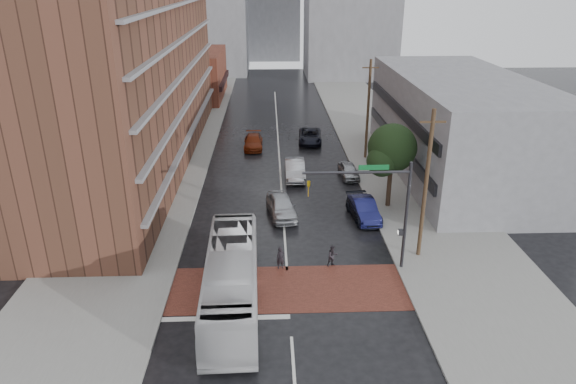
{
  "coord_description": "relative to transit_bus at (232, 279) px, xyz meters",
  "views": [
    {
      "loc": [
        -0.99,
        -25.54,
        17.18
      ],
      "look_at": [
        0.24,
        7.06,
        3.5
      ],
      "focal_mm": 32.0,
      "sensor_mm": 36.0,
      "label": 1
    }
  ],
  "objects": [
    {
      "name": "car_travel_c",
      "position": [
        0.46,
        28.96,
        -0.96
      ],
      "size": [
        1.98,
        4.85,
        1.41
      ],
      "primitive_type": "imported",
      "rotation": [
        0.0,
        0.0,
        0.0
      ],
      "color": "maroon",
      "rests_on": "ground"
    },
    {
      "name": "utility_pole_near",
      "position": [
        12.01,
        5.0,
        3.48
      ],
      "size": [
        1.6,
        0.26,
        10.0
      ],
      "color": "#473321",
      "rests_on": "ground"
    },
    {
      "name": "car_parked_near",
      "position": [
        9.4,
        11.0,
        -0.9
      ],
      "size": [
        2.02,
        4.76,
        1.53
      ],
      "primitive_type": "imported",
      "rotation": [
        0.0,
        0.0,
        0.09
      ],
      "color": "#15184C",
      "rests_on": "ground"
    },
    {
      "name": "sidewalk_east",
      "position": [
        14.71,
        26.0,
        -1.59
      ],
      "size": [
        9.0,
        90.0,
        0.15
      ],
      "primitive_type": "cube",
      "color": "gray",
      "rests_on": "ground"
    },
    {
      "name": "distant_tower_center",
      "position": [
        3.21,
        96.0,
        10.34
      ],
      "size": [
        12.0,
        10.0,
        24.0
      ],
      "primitive_type": "cube",
      "color": "gray",
      "rests_on": "ground"
    },
    {
      "name": "ground",
      "position": [
        3.21,
        1.0,
        -1.66
      ],
      "size": [
        160.0,
        160.0,
        0.0
      ],
      "primitive_type": "plane",
      "color": "black",
      "rests_on": "ground"
    },
    {
      "name": "car_travel_b",
      "position": [
        4.52,
        19.81,
        -0.83
      ],
      "size": [
        1.77,
        5.08,
        1.67
      ],
      "primitive_type": "imported",
      "rotation": [
        0.0,
        0.0,
        0.0
      ],
      "color": "#B5B8BE",
      "rests_on": "ground"
    },
    {
      "name": "storefront_west",
      "position": [
        -8.79,
        55.0,
        1.84
      ],
      "size": [
        8.0,
        16.0,
        7.0
      ],
      "primitive_type": "cube",
      "color": "brown",
      "rests_on": "ground"
    },
    {
      "name": "car_travel_a",
      "position": [
        3.07,
        11.64,
        -0.83
      ],
      "size": [
        2.69,
        5.11,
        1.66
      ],
      "primitive_type": "imported",
      "rotation": [
        0.0,
        0.0,
        0.16
      ],
      "color": "#AAACB1",
      "rests_on": "ground"
    },
    {
      "name": "sidewalk_west",
      "position": [
        -8.29,
        26.0,
        -1.59
      ],
      "size": [
        9.0,
        90.0,
        0.15
      ],
      "primitive_type": "cube",
      "color": "gray",
      "rests_on": "ground"
    },
    {
      "name": "pedestrian_b",
      "position": [
        6.15,
        4.0,
        -0.94
      ],
      "size": [
        0.85,
        0.76,
        1.43
      ],
      "primitive_type": "imported",
      "rotation": [
        0.0,
        0.0,
        0.38
      ],
      "color": "#272227",
      "rests_on": "ground"
    },
    {
      "name": "street_tree",
      "position": [
        11.73,
        13.03,
        3.07
      ],
      "size": [
        4.2,
        4.1,
        6.9
      ],
      "color": "#332319",
      "rests_on": "ground"
    },
    {
      "name": "pedestrian_a",
      "position": [
        2.81,
        3.83,
        -0.92
      ],
      "size": [
        0.6,
        0.45,
        1.48
      ],
      "primitive_type": "imported",
      "rotation": [
        0.0,
        0.0,
        0.19
      ],
      "color": "black",
      "rests_on": "ground"
    },
    {
      "name": "car_parked_far",
      "position": [
        9.51,
        19.74,
        -1.0
      ],
      "size": [
        1.81,
        4.0,
        1.33
      ],
      "primitive_type": "imported",
      "rotation": [
        0.0,
        0.0,
        0.06
      ],
      "color": "#929599",
      "rests_on": "ground"
    },
    {
      "name": "utility_pole_far",
      "position": [
        12.01,
        25.0,
        3.48
      ],
      "size": [
        1.6,
        0.26,
        10.0
      ],
      "color": "#473321",
      "rests_on": "ground"
    },
    {
      "name": "car_parked_mid",
      "position": [
        9.38,
        11.0,
        -0.97
      ],
      "size": [
        2.5,
        4.96,
        1.38
      ],
      "primitive_type": "imported",
      "rotation": [
        0.0,
        0.0,
        0.12
      ],
      "color": "black",
      "rests_on": "ground"
    },
    {
      "name": "crosswalk",
      "position": [
        3.21,
        1.5,
        -1.65
      ],
      "size": [
        14.0,
        5.0,
        0.02
      ],
      "primitive_type": "cube",
      "color": "brown",
      "rests_on": "ground"
    },
    {
      "name": "building_east",
      "position": [
        19.71,
        21.0,
        2.84
      ],
      "size": [
        11.0,
        26.0,
        9.0
      ],
      "primitive_type": "cube",
      "color": "gray",
      "rests_on": "ground"
    },
    {
      "name": "apartment_block",
      "position": [
        -10.79,
        25.0,
        12.34
      ],
      "size": [
        10.0,
        44.0,
        28.0
      ],
      "primitive_type": "cube",
      "color": "brown",
      "rests_on": "ground"
    },
    {
      "name": "suv_travel",
      "position": [
        6.78,
        30.74,
        -0.91
      ],
      "size": [
        2.86,
        5.56,
        1.5
      ],
      "primitive_type": "imported",
      "rotation": [
        0.0,
        0.0,
        -0.07
      ],
      "color": "black",
      "rests_on": "ground"
    },
    {
      "name": "signal_mast",
      "position": [
        9.06,
        3.5,
        3.07
      ],
      "size": [
        6.5,
        0.3,
        7.2
      ],
      "color": "#2D2D33",
      "rests_on": "ground"
    },
    {
      "name": "transit_bus",
      "position": [
        0.0,
        0.0,
        0.0
      ],
      "size": [
        3.1,
        12.0,
        3.32
      ],
      "primitive_type": "imported",
      "rotation": [
        0.0,
        0.0,
        0.03
      ],
      "color": "silver",
      "rests_on": "ground"
    }
  ]
}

